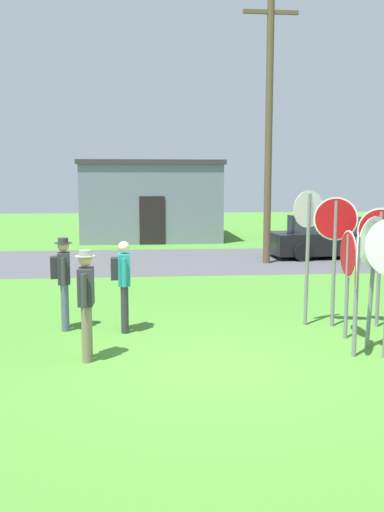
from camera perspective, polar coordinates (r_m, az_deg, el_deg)
ground_plane at (r=8.68m, az=1.52°, el=-11.08°), size 80.00×80.00×0.00m
street_asphalt at (r=19.60m, az=-2.40°, el=-0.47°), size 60.00×6.40×0.01m
building_background at (r=27.13m, az=-4.21°, el=5.69°), size 6.48×5.67×3.67m
utility_pole at (r=19.10m, az=7.80°, el=12.92°), size 1.80×0.24×8.73m
parked_car_on_street at (r=21.01m, az=13.64°, el=1.75°), size 4.38×2.18×1.51m
stop_sign_tallest at (r=11.16m, az=18.55°, el=1.05°), size 0.70×0.60×2.28m
stop_sign_leaning_right at (r=10.96m, az=14.31°, el=1.80°), size 0.79×0.26×2.48m
stop_sign_far_back at (r=10.21m, az=15.52°, el=-0.92°), size 0.07×0.83×1.93m
stop_sign_center_cluster at (r=10.93m, az=11.68°, el=2.13°), size 0.66×0.28×2.61m
stop_sign_rear_left at (r=9.66m, az=17.87°, el=-0.23°), size 0.72×0.51×2.22m
stop_sign_nearest at (r=9.17m, az=16.37°, el=-1.64°), size 0.36×0.82×1.99m
person_in_blue at (r=10.40m, az=-7.01°, el=-2.38°), size 0.36×0.57×1.69m
person_in_teal at (r=10.73m, az=-12.96°, el=-2.06°), size 0.41×0.57×1.74m
person_holding_notes at (r=8.84m, az=-10.69°, el=-4.25°), size 0.31×0.57×1.74m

